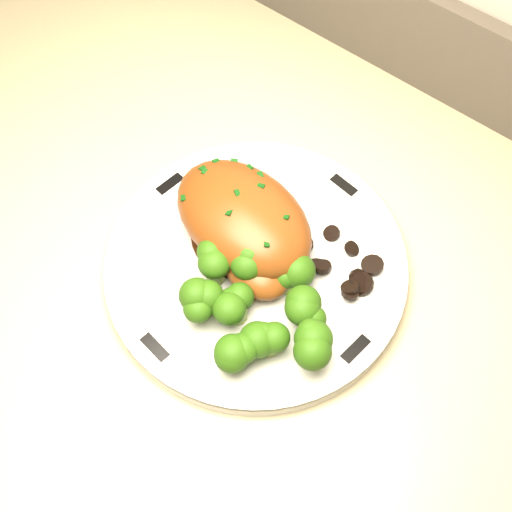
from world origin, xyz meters
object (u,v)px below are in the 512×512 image
Objects in this scene: chicken_breast at (245,224)px; broccoli_florets at (257,305)px; plate at (256,266)px; counter at (34,221)px.

chicken_breast is 1.16× the size of broccoli_florets.
plate is at bearing 129.54° from broccoli_florets.
broccoli_florets is at bearing -50.46° from plate.
counter is 0.75m from plate.
broccoli_florets is at bearing -35.55° from chicken_breast.
counter is at bearing 178.88° from plate.
chicken_breast is 0.09m from broccoli_florets.
counter is 15.24× the size of broccoli_florets.
plate is 0.05m from chicken_breast.
counter is at bearing -172.14° from chicken_breast.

